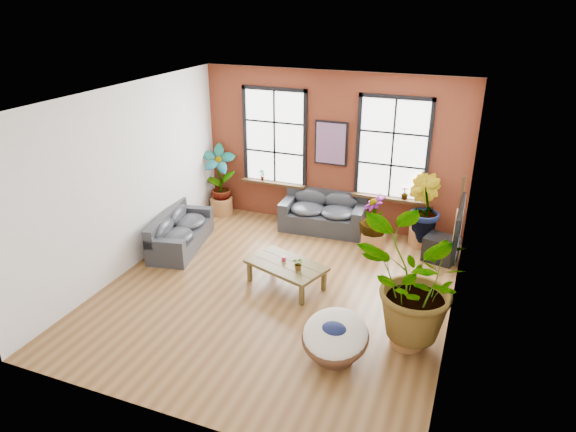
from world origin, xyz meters
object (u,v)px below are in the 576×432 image
sofa_back (324,213)px  sofa_left (179,232)px  coffee_table (286,266)px  papasan_chair (335,337)px

sofa_back → sofa_left: bearing=-145.3°
coffee_table → papasan_chair: bearing=-30.6°
coffee_table → papasan_chair: (1.42, -1.67, -0.02)m
coffee_table → papasan_chair: papasan_chair is taller
sofa_back → papasan_chair: sofa_back is taller
sofa_left → papasan_chair: 4.72m
coffee_table → sofa_back: bearing=111.7°
sofa_left → sofa_back: bearing=-63.3°
coffee_table → sofa_left: bearing=-174.6°
sofa_left → papasan_chair: (4.12, -2.31, 0.04)m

